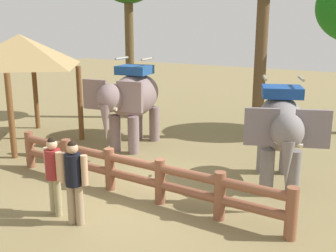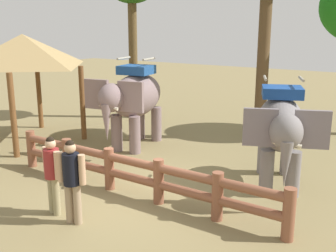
# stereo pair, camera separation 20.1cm
# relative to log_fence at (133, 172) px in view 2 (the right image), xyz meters

# --- Properties ---
(ground_plane) EXTENTS (60.00, 60.00, 0.00)m
(ground_plane) POSITION_rel_log_fence_xyz_m (-0.00, 0.17, -0.60)
(ground_plane) COLOR olive
(log_fence) EXTENTS (7.66, 0.31, 1.05)m
(log_fence) POSITION_rel_log_fence_xyz_m (0.00, 0.00, 0.00)
(log_fence) COLOR brown
(log_fence) RESTS_ON ground
(elephant_near_left) EXTENTS (2.05, 3.50, 2.94)m
(elephant_near_left) POSITION_rel_log_fence_xyz_m (-2.43, 3.16, 1.05)
(elephant_near_left) COLOR slate
(elephant_near_left) RESTS_ON ground
(elephant_center) EXTENTS (2.39, 3.25, 2.74)m
(elephant_center) POSITION_rel_log_fence_xyz_m (2.67, 2.44, 0.94)
(elephant_center) COLOR slate
(elephant_center) RESTS_ON ground
(tourist_woman_in_black) EXTENTS (0.61, 0.42, 1.77)m
(tourist_woman_in_black) POSITION_rel_log_fence_xyz_m (-0.16, -1.76, 0.42)
(tourist_woman_in_black) COLOR #9E8566
(tourist_woman_in_black) RESTS_ON ground
(tourist_man_in_blue) EXTENTS (0.60, 0.39, 1.72)m
(tourist_man_in_blue) POSITION_rel_log_fence_xyz_m (-0.83, -1.67, 0.39)
(tourist_man_in_blue) COLOR #9B9065
(tourist_man_in_blue) RESTS_ON ground
(thatched_shelter) EXTENTS (3.91, 3.91, 3.67)m
(thatched_shelter) POSITION_rel_log_fence_xyz_m (-6.00, 1.78, 2.49)
(thatched_shelter) COLOR brown
(thatched_shelter) RESTS_ON ground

